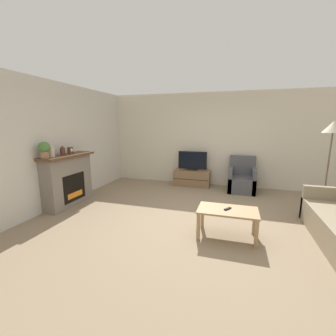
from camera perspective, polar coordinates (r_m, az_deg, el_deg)
name	(u,v)px	position (r m, az deg, el deg)	size (l,w,h in m)	color
ground_plane	(198,219)	(4.47, 7.65, -12.79)	(24.00, 24.00, 0.00)	#89755B
wall_back	(214,140)	(6.78, 11.67, 7.04)	(12.00, 0.06, 2.70)	beige
wall_left	(59,145)	(5.53, -26.04, 5.29)	(0.06, 12.00, 2.70)	beige
fireplace	(68,180)	(5.49, -24.08, -2.69)	(0.45, 1.35, 1.15)	slate
mantel_vase_left	(51,152)	(5.08, -27.49, 3.62)	(0.12, 0.12, 0.23)	beige
mantel_vase_centre_left	(63,151)	(5.30, -25.21, 3.91)	(0.10, 0.10, 0.19)	#512D23
mantel_clock	(70,150)	(5.48, -23.55, 4.12)	(0.08, 0.11, 0.15)	brown
potted_plant	(44,149)	(4.95, -28.92, 4.23)	(0.22, 0.22, 0.32)	#936B4C
tv_stand	(192,178)	(6.72, 6.14, -2.47)	(1.05, 0.48, 0.47)	brown
tv	(192,162)	(6.62, 6.22, 1.65)	(0.84, 0.18, 0.55)	black
armchair	(242,180)	(6.44, 18.20, -2.94)	(0.70, 0.76, 0.94)	#4C4C51
coffee_table	(228,214)	(3.77, 14.89, -11.11)	(0.93, 0.53, 0.47)	#A37F56
remote	(228,209)	(3.74, 14.91, -9.96)	(0.11, 0.15, 0.02)	black
floor_lamp	(333,133)	(5.29, 36.33, 7.24)	(0.37, 0.37, 1.86)	black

